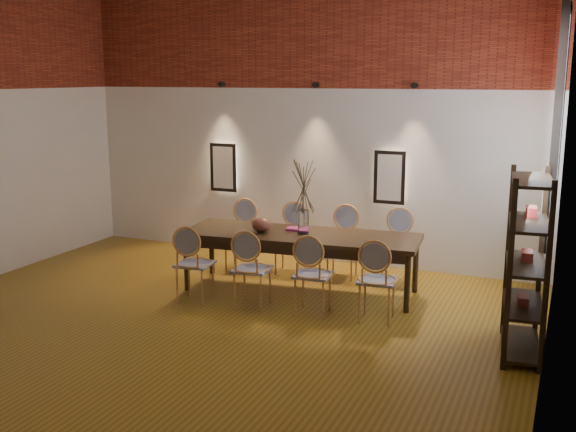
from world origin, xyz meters
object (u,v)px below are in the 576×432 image
at_px(chair_far_b, 290,239).
at_px(chair_far_c, 342,243).
at_px(dining_table, 300,262).
at_px(bowl, 261,225).
at_px(shelving_rack, 526,264).
at_px(chair_near_d, 377,280).
at_px(chair_far_d, 397,247).
at_px(vase, 303,222).
at_px(chair_far_a, 241,236).
at_px(chair_near_c, 313,274).
at_px(chair_near_a, 195,264).
at_px(chair_near_b, 252,269).
at_px(book, 297,229).

xyz_separation_m(chair_far_b, chair_far_c, (0.73, 0.07, 0.00)).
relative_size(dining_table, bowl, 12.24).
distance_m(chair_far_b, shelving_rack, 3.58).
xyz_separation_m(chair_near_d, chair_far_d, (-0.15, 1.50, 0.00)).
distance_m(dining_table, vase, 0.53).
bearing_deg(chair_near_d, chair_far_a, 145.68).
bearing_deg(bowl, chair_far_a, 132.67).
height_order(chair_far_c, chair_far_d, same).
relative_size(chair_near_d, vase, 3.13).
relative_size(chair_near_c, bowl, 3.92).
bearing_deg(chair_far_c, chair_far_d, 180.00).
distance_m(chair_near_a, chair_near_c, 1.47).
height_order(chair_near_c, shelving_rack, shelving_rack).
bearing_deg(bowl, chair_near_b, -73.57).
bearing_deg(dining_table, chair_far_b, 116.03).
bearing_deg(chair_near_d, vase, 144.82).
distance_m(chair_far_c, shelving_rack, 3.00).
relative_size(dining_table, vase, 9.80).
height_order(chair_far_c, vase, vase).
distance_m(chair_far_b, bowl, 0.89).
height_order(chair_near_c, vase, vase).
bearing_deg(chair_far_b, bowl, 80.64).
bearing_deg(chair_far_a, chair_near_b, 116.03).
distance_m(vase, bowl, 0.54).
relative_size(book, shelving_rack, 0.14).
bearing_deg(chair_near_a, chair_far_b, 63.97).
distance_m(chair_near_d, chair_far_a, 2.67).
bearing_deg(chair_far_d, chair_far_c, -0.00).
bearing_deg(chair_near_b, chair_far_a, 116.03).
distance_m(chair_far_a, chair_far_d, 2.20).
distance_m(dining_table, chair_far_c, 0.84).
relative_size(chair_near_a, chair_near_c, 1.00).
bearing_deg(chair_near_a, chair_far_d, 34.32).
relative_size(chair_near_d, chair_far_c, 1.00).
relative_size(chair_near_a, chair_far_c, 1.00).
bearing_deg(chair_near_c, chair_far_a, 134.32).
bearing_deg(bowl, chair_near_a, -124.86).
bearing_deg(chair_far_b, vase, 118.12).
bearing_deg(chair_near_b, dining_table, 63.97).
relative_size(chair_far_c, shelving_rack, 0.52).
relative_size(chair_far_b, chair_far_d, 1.00).
xyz_separation_m(bowl, shelving_rack, (3.21, -0.82, 0.06)).
height_order(chair_far_a, chair_far_b, same).
bearing_deg(chair_far_b, dining_table, 116.03).
relative_size(chair_near_c, chair_far_a, 1.00).
relative_size(bowl, shelving_rack, 0.13).
bearing_deg(chair_near_d, chair_far_b, 134.32).
xyz_separation_m(chair_far_c, shelving_rack, (2.43, -1.71, 0.43)).
xyz_separation_m(chair_near_d, shelving_rack, (1.55, -0.29, 0.43)).
relative_size(chair_far_a, shelving_rack, 0.52).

